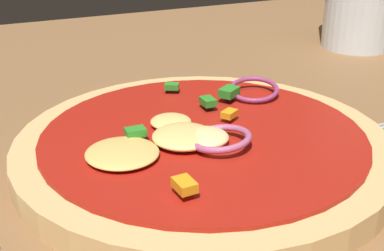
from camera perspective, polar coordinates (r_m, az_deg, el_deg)
dining_table at (r=0.38m, az=1.82°, el=-8.02°), size 1.48×1.01×0.04m
pizza at (r=0.39m, az=1.09°, el=-2.32°), size 0.27×0.27×0.03m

